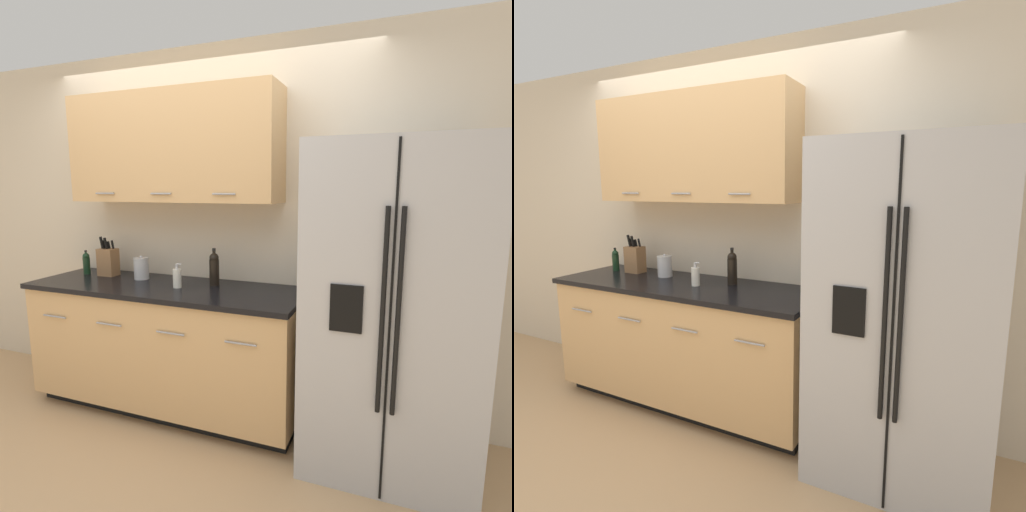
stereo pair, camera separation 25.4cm
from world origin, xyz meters
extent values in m
plane|color=tan|center=(0.00, 0.00, 0.00)|extent=(14.00, 14.00, 0.00)
cube|color=beige|center=(0.00, 1.03, 1.30)|extent=(10.00, 0.05, 2.60)
cube|color=tan|center=(-0.15, 0.85, 1.88)|extent=(1.57, 0.32, 0.75)
cylinder|color=#99999E|center=(-0.62, 0.67, 1.57)|extent=(0.16, 0.01, 0.01)
cylinder|color=#99999E|center=(-0.15, 0.67, 1.57)|extent=(0.16, 0.01, 0.01)
cylinder|color=#99999E|center=(0.32, 0.67, 1.57)|extent=(0.16, 0.01, 0.01)
cube|color=black|center=(-0.15, 0.73, 0.04)|extent=(1.94, 0.54, 0.09)
cube|color=tan|center=(-0.15, 0.69, 0.49)|extent=(1.98, 0.62, 0.80)
cube|color=black|center=(-0.15, 0.67, 0.91)|extent=(2.00, 0.64, 0.03)
cylinder|color=#99999E|center=(-0.86, 0.36, 0.71)|extent=(0.20, 0.01, 0.01)
cylinder|color=#99999E|center=(-0.39, 0.36, 0.71)|extent=(0.20, 0.01, 0.01)
cylinder|color=#99999E|center=(0.09, 0.36, 0.71)|extent=(0.20, 0.01, 0.01)
cylinder|color=#99999E|center=(0.56, 0.36, 0.71)|extent=(0.20, 0.01, 0.01)
cube|color=#B2B2B5|center=(1.38, 0.63, 0.92)|extent=(0.92, 0.72, 1.85)
cube|color=black|center=(1.38, 0.27, 0.92)|extent=(0.01, 0.01, 1.81)
cylinder|color=black|center=(1.34, 0.26, 1.02)|extent=(0.02, 0.02, 1.02)
cylinder|color=black|center=(1.41, 0.26, 1.02)|extent=(0.02, 0.02, 1.02)
cube|color=black|center=(1.17, 0.27, 1.02)|extent=(0.16, 0.01, 0.24)
cube|color=olive|center=(-0.75, 0.81, 1.03)|extent=(0.14, 0.11, 0.21)
cylinder|color=black|center=(-0.78, 0.82, 1.17)|extent=(0.02, 0.03, 0.07)
cylinder|color=black|center=(-0.78, 0.79, 1.18)|extent=(0.02, 0.04, 0.10)
cylinder|color=black|center=(-0.75, 0.82, 1.17)|extent=(0.02, 0.03, 0.06)
cylinder|color=black|center=(-0.75, 0.79, 1.18)|extent=(0.02, 0.04, 0.09)
cylinder|color=black|center=(-0.71, 0.82, 1.17)|extent=(0.02, 0.03, 0.07)
cylinder|color=black|center=(0.18, 0.80, 1.02)|extent=(0.07, 0.07, 0.18)
sphere|color=black|center=(0.18, 0.80, 1.12)|extent=(0.07, 0.07, 0.07)
cylinder|color=black|center=(0.18, 0.80, 1.14)|extent=(0.02, 0.02, 0.06)
cylinder|color=black|center=(0.18, 0.80, 1.18)|extent=(0.03, 0.03, 0.02)
cylinder|color=silver|center=(-0.03, 0.65, 0.99)|extent=(0.06, 0.06, 0.13)
cylinder|color=#B2B2B5|center=(-0.03, 0.65, 1.07)|extent=(0.02, 0.02, 0.04)
cylinder|color=#B2B2B5|center=(-0.01, 0.65, 1.09)|extent=(0.03, 0.01, 0.01)
cylinder|color=black|center=(-0.95, 0.79, 0.99)|extent=(0.05, 0.05, 0.13)
sphere|color=black|center=(-0.95, 0.79, 1.07)|extent=(0.05, 0.05, 0.05)
cylinder|color=black|center=(-0.95, 0.79, 1.08)|extent=(0.02, 0.02, 0.05)
cylinder|color=black|center=(-0.95, 0.79, 1.11)|extent=(0.02, 0.02, 0.01)
cylinder|color=#B7B7BA|center=(-0.43, 0.79, 1.00)|extent=(0.11, 0.11, 0.15)
cylinder|color=#B7B7BA|center=(-0.43, 0.79, 1.08)|extent=(0.11, 0.11, 0.01)
sphere|color=#B7B7BA|center=(-0.43, 0.79, 1.09)|extent=(0.02, 0.02, 0.02)
camera|label=1|loc=(1.42, -1.66, 1.60)|focal=28.00mm
camera|label=2|loc=(1.65, -1.56, 1.60)|focal=28.00mm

